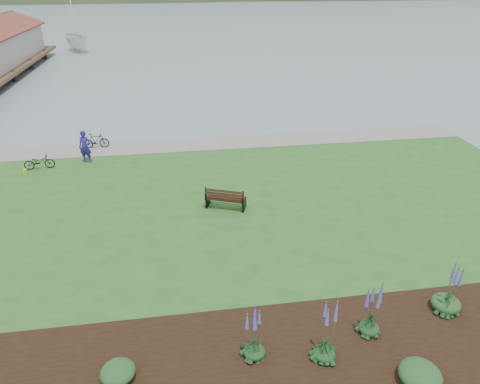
% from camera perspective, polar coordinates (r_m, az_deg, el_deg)
% --- Properties ---
extents(ground, '(600.00, 600.00, 0.00)m').
position_cam_1_polar(ground, '(20.34, -5.53, -1.77)').
color(ground, gray).
rests_on(ground, ground).
extents(lawn, '(34.00, 20.00, 0.40)m').
position_cam_1_polar(lawn, '(18.52, -5.17, -4.23)').
color(lawn, '#275E21').
rests_on(lawn, ground).
extents(shoreline_path, '(34.00, 2.20, 0.03)m').
position_cam_1_polar(shoreline_path, '(26.42, -6.53, 6.30)').
color(shoreline_path, gray).
rests_on(shoreline_path, lawn).
extents(garden_bed, '(24.00, 4.40, 0.04)m').
position_cam_1_polar(garden_bed, '(12.92, 11.73, -20.55)').
color(garden_bed, black).
rests_on(garden_bed, lawn).
extents(park_bench, '(1.87, 1.29, 1.08)m').
position_cam_1_polar(park_bench, '(18.91, -1.98, -0.82)').
color(park_bench, black).
rests_on(park_bench, lawn).
extents(person, '(0.87, 0.69, 2.13)m').
position_cam_1_polar(person, '(24.90, -20.02, 6.01)').
color(person, '#2B2096').
rests_on(person, lawn).
extents(bicycle_a, '(0.70, 1.60, 0.81)m').
position_cam_1_polar(bicycle_a, '(25.23, -25.22, 3.67)').
color(bicycle_a, black).
rests_on(bicycle_a, lawn).
extents(bicycle_b, '(0.47, 1.52, 0.91)m').
position_cam_1_polar(bicycle_b, '(26.99, -18.67, 6.47)').
color(bicycle_b, black).
rests_on(bicycle_b, lawn).
extents(sailboat, '(13.35, 13.44, 26.41)m').
position_cam_1_polar(sailboat, '(65.04, -20.69, 17.15)').
color(sailboat, silver).
rests_on(sailboat, ground).
extents(pannier, '(0.20, 0.27, 0.26)m').
position_cam_1_polar(pannier, '(25.03, -26.71, 2.45)').
color(pannier, gold).
rests_on(pannier, lawn).
extents(echium_0, '(0.62, 0.62, 2.23)m').
position_cam_1_polar(echium_0, '(12.21, 11.45, -18.15)').
color(echium_0, '#153C1A').
rests_on(echium_0, garden_bed).
extents(echium_1, '(0.62, 0.62, 2.01)m').
position_cam_1_polar(echium_1, '(13.23, 17.20, -14.95)').
color(echium_1, '#153C1A').
rests_on(echium_1, garden_bed).
extents(echium_4, '(0.62, 0.62, 2.05)m').
position_cam_1_polar(echium_4, '(12.05, 1.98, -18.36)').
color(echium_4, '#153C1A').
rests_on(echium_4, garden_bed).
extents(echium_5, '(0.62, 0.62, 2.13)m').
position_cam_1_polar(echium_5, '(14.76, 26.26, -11.84)').
color(echium_5, '#153C1A').
rests_on(echium_5, garden_bed).
extents(shrub_0, '(0.91, 0.91, 0.45)m').
position_cam_1_polar(shrub_0, '(12.41, -15.98, -22.10)').
color(shrub_0, '#1E4C21').
rests_on(shrub_0, garden_bed).
extents(shrub_1, '(1.09, 1.09, 0.54)m').
position_cam_1_polar(shrub_1, '(12.76, 22.89, -21.55)').
color(shrub_1, '#1E4C21').
rests_on(shrub_1, garden_bed).
extents(shrub_2, '(0.90, 0.90, 0.45)m').
position_cam_1_polar(shrub_2, '(15.22, 25.75, -13.22)').
color(shrub_2, '#1E4C21').
rests_on(shrub_2, garden_bed).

